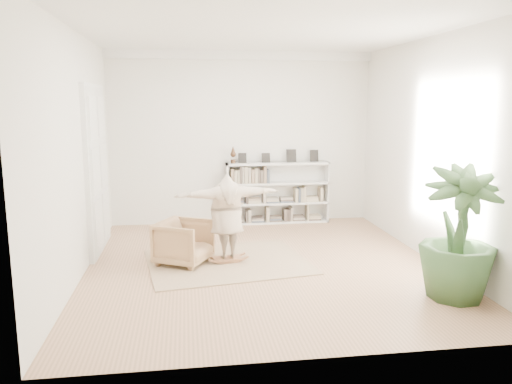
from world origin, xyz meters
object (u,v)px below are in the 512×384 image
bookshelf (277,193)px  person (227,214)px  houseplant (459,233)px  armchair (184,242)px  rocker_board (227,259)px

bookshelf → person: size_ratio=1.31×
bookshelf → houseplant: size_ratio=1.25×
armchair → person: size_ratio=0.46×
person → bookshelf: bearing=-125.2°
rocker_board → person: size_ratio=0.29×
armchair → houseplant: (3.55, -1.94, 0.53)m
bookshelf → rocker_board: bookshelf is taller
person → houseplant: 3.43m
rocker_board → person: 0.74m
armchair → rocker_board: armchair is taller
armchair → houseplant: houseplant is taller
person → houseplant: bearing=137.6°
armchair → rocker_board: 0.75m
bookshelf → rocker_board: size_ratio=4.53×
bookshelf → houseplant: houseplant is taller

